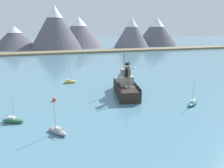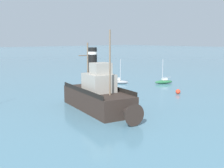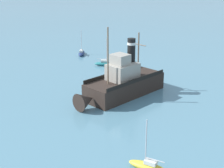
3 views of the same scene
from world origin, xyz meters
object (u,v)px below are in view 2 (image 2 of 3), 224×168
(old_tugboat, at_px, (99,96))
(sailboat_green, at_px, (164,82))
(sailboat_grey, at_px, (119,82))
(mooring_buoy, at_px, (178,92))

(old_tugboat, relative_size, sailboat_green, 3.02)
(old_tugboat, xyz_separation_m, sailboat_green, (-23.14, -8.23, -1.40))
(sailboat_grey, relative_size, mooring_buoy, 6.19)
(old_tugboat, bearing_deg, mooring_buoy, 179.41)
(sailboat_green, height_order, mooring_buoy, sailboat_green)
(old_tugboat, bearing_deg, sailboat_green, -160.43)
(mooring_buoy, bearing_deg, sailboat_green, -129.32)
(sailboat_green, xyz_separation_m, mooring_buoy, (6.88, 8.40, -0.03))
(old_tugboat, distance_m, sailboat_green, 24.60)
(sailboat_green, height_order, sailboat_grey, same)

